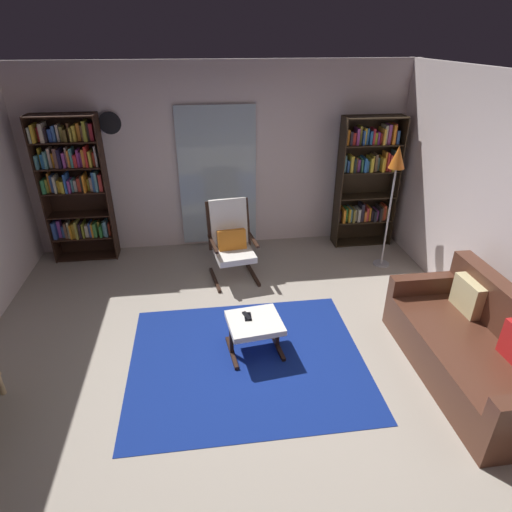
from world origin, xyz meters
TOP-DOWN VIEW (x-y plane):
  - ground_plane at (0.00, 0.00)m, footprint 7.02×7.02m
  - wall_back at (0.00, 2.90)m, footprint 5.60×0.06m
  - glass_door_panel at (-0.05, 2.83)m, footprint 1.10×0.01m
  - area_rug at (0.06, 0.14)m, footprint 2.31×1.93m
  - bookshelf_near_tv at (-1.98, 2.67)m, footprint 0.85×0.30m
  - bookshelf_near_sofa at (2.10, 2.61)m, footprint 0.86×0.30m
  - leather_sofa at (2.15, -0.34)m, footprint 0.86×1.87m
  - lounge_armchair at (0.05, 1.86)m, footprint 0.65×0.73m
  - ottoman at (0.15, 0.28)m, footprint 0.57×0.54m
  - tv_remote at (0.08, 0.35)m, footprint 0.09×0.15m
  - cell_phone at (0.09, 0.34)m, footprint 0.07×0.14m
  - floor_lamp_by_shelf at (2.16, 1.86)m, footprint 0.22×0.22m
  - wall_clock at (-1.42, 2.82)m, footprint 0.29×0.03m

SIDE VIEW (x-z plane):
  - ground_plane at x=0.00m, z-range 0.00..0.00m
  - area_rug at x=0.06m, z-range 0.00..0.01m
  - leather_sofa at x=2.15m, z-range -0.12..0.73m
  - ottoman at x=0.15m, z-range 0.12..0.50m
  - cell_phone at x=0.09m, z-range 0.38..0.39m
  - tv_remote at x=0.08m, z-range 0.38..0.40m
  - lounge_armchair at x=0.05m, z-range 0.02..1.05m
  - bookshelf_near_sofa at x=2.10m, z-range 0.09..1.99m
  - glass_door_panel at x=-0.05m, z-range 0.05..2.05m
  - bookshelf_near_tv at x=-1.98m, z-range 0.11..2.11m
  - wall_back at x=0.00m, z-range 0.00..2.60m
  - floor_lamp_by_shelf at x=2.16m, z-range 0.53..2.20m
  - wall_clock at x=-1.42m, z-range 1.71..2.00m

